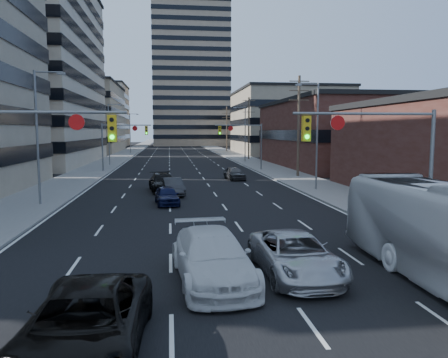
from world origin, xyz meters
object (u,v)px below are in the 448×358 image
silver_suv (295,255)px  sedan_blue (167,195)px  white_van (212,257)px  black_pickup (85,325)px

silver_suv → sedan_blue: 16.20m
silver_suv → sedan_blue: bearing=104.3°
white_van → silver_suv: size_ratio=1.09×
white_van → silver_suv: 2.94m
white_van → sedan_blue: (-1.59, 15.78, -0.20)m
black_pickup → sedan_blue: (1.70, 20.46, -0.14)m
black_pickup → sedan_blue: 20.53m
black_pickup → white_van: white_van is taller
black_pickup → silver_suv: bearing=40.7°
black_pickup → silver_suv: black_pickup is taller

